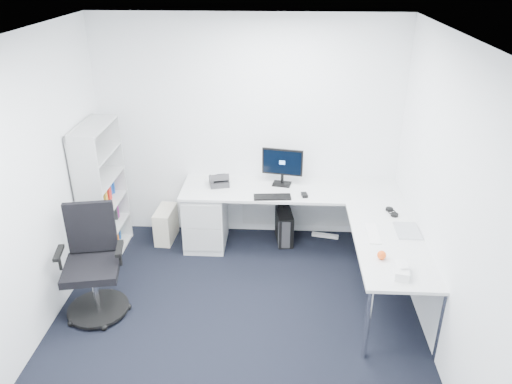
# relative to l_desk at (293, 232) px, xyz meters

# --- Properties ---
(ground) EXTENTS (4.20, 4.20, 0.00)m
(ground) POSITION_rel_l_desk_xyz_m (-0.55, -1.40, -0.38)
(ground) COLOR black
(ceiling) EXTENTS (4.20, 4.20, 0.00)m
(ceiling) POSITION_rel_l_desk_xyz_m (-0.55, -1.40, 2.32)
(ceiling) COLOR white
(wall_back) EXTENTS (3.60, 0.02, 2.70)m
(wall_back) POSITION_rel_l_desk_xyz_m (-0.55, 0.70, 0.97)
(wall_back) COLOR white
(wall_back) RESTS_ON ground
(wall_left) EXTENTS (0.02, 4.20, 2.70)m
(wall_left) POSITION_rel_l_desk_xyz_m (-2.35, -1.40, 0.97)
(wall_left) COLOR white
(wall_left) RESTS_ON ground
(wall_right) EXTENTS (0.02, 4.20, 2.70)m
(wall_right) POSITION_rel_l_desk_xyz_m (1.25, -1.40, 0.97)
(wall_right) COLOR white
(wall_right) RESTS_ON ground
(l_desk) EXTENTS (2.62, 1.47, 0.77)m
(l_desk) POSITION_rel_l_desk_xyz_m (0.00, 0.00, 0.00)
(l_desk) COLOR silver
(l_desk) RESTS_ON ground
(drawer_pedestal) EXTENTS (0.48, 0.60, 0.74)m
(drawer_pedestal) POSITION_rel_l_desk_xyz_m (-1.05, 0.33, -0.01)
(drawer_pedestal) COLOR silver
(drawer_pedestal) RESTS_ON ground
(bookshelf) EXTENTS (0.31, 0.80, 1.61)m
(bookshelf) POSITION_rel_l_desk_xyz_m (-2.17, 0.05, 0.42)
(bookshelf) COLOR #B5B7B8
(bookshelf) RESTS_ON ground
(task_chair) EXTENTS (0.74, 0.74, 1.12)m
(task_chair) POSITION_rel_l_desk_xyz_m (-1.95, -1.05, 0.18)
(task_chair) COLOR black
(task_chair) RESTS_ON ground
(black_pc_tower) EXTENTS (0.24, 0.43, 0.40)m
(black_pc_tower) POSITION_rel_l_desk_xyz_m (-0.09, 0.44, -0.18)
(black_pc_tower) COLOR black
(black_pc_tower) RESTS_ON ground
(beige_pc_tower) EXTENTS (0.23, 0.45, 0.42)m
(beige_pc_tower) POSITION_rel_l_desk_xyz_m (-1.57, 0.40, -0.17)
(beige_pc_tower) COLOR beige
(beige_pc_tower) RESTS_ON ground
(power_strip) EXTENTS (0.34, 0.13, 0.04)m
(power_strip) POSITION_rel_l_desk_xyz_m (0.43, 0.56, -0.36)
(power_strip) COLOR white
(power_strip) RESTS_ON ground
(monitor) EXTENTS (0.50, 0.24, 0.46)m
(monitor) POSITION_rel_l_desk_xyz_m (-0.14, 0.46, 0.61)
(monitor) COLOR black
(monitor) RESTS_ON l_desk
(black_keyboard) EXTENTS (0.43, 0.19, 0.02)m
(black_keyboard) POSITION_rel_l_desk_xyz_m (-0.24, 0.10, 0.39)
(black_keyboard) COLOR black
(black_keyboard) RESTS_ON l_desk
(mouse) EXTENTS (0.08, 0.11, 0.03)m
(mouse) POSITION_rel_l_desk_xyz_m (0.12, 0.16, 0.40)
(mouse) COLOR black
(mouse) RESTS_ON l_desk
(desk_phone) EXTENTS (0.27, 0.27, 0.15)m
(desk_phone) POSITION_rel_l_desk_xyz_m (-0.88, 0.41, 0.46)
(desk_phone) COLOR #2D2C2F
(desk_phone) RESTS_ON l_desk
(laptop) EXTENTS (0.34, 0.33, 0.24)m
(laptop) POSITION_rel_l_desk_xyz_m (1.12, -0.58, 0.50)
(laptop) COLOR silver
(laptop) RESTS_ON l_desk
(white_keyboard) EXTENTS (0.12, 0.40, 0.01)m
(white_keyboard) POSITION_rel_l_desk_xyz_m (0.77, -0.65, 0.39)
(white_keyboard) COLOR white
(white_keyboard) RESTS_ON l_desk
(headphones) EXTENTS (0.16, 0.21, 0.05)m
(headphones) POSITION_rel_l_desk_xyz_m (1.04, -0.20, 0.41)
(headphones) COLOR black
(headphones) RESTS_ON l_desk
(orange_fruit) EXTENTS (0.08, 0.08, 0.08)m
(orange_fruit) POSITION_rel_l_desk_xyz_m (0.78, -1.09, 0.42)
(orange_fruit) COLOR #FA5616
(orange_fruit) RESTS_ON l_desk
(tissue_box) EXTENTS (0.16, 0.25, 0.08)m
(tissue_box) POSITION_rel_l_desk_xyz_m (0.91, -1.34, 0.42)
(tissue_box) COLOR white
(tissue_box) RESTS_ON l_desk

